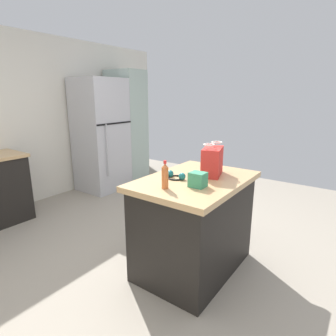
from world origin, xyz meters
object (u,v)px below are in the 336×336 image
at_px(shopping_bag, 212,161).
at_px(kitchen_island, 194,224).
at_px(tall_cabinet, 127,127).
at_px(refrigerator, 101,136).
at_px(ear_defenders, 176,176).
at_px(small_box, 198,180).
at_px(bottle, 165,176).

bearing_deg(shopping_bag, kitchen_island, 159.69).
distance_m(tall_cabinet, shopping_bag, 3.03).
distance_m(refrigerator, shopping_bag, 2.75).
relative_size(refrigerator, shopping_bag, 5.54).
relative_size(tall_cabinet, ear_defenders, 10.28).
xyz_separation_m(small_box, ear_defenders, (0.09, 0.27, -0.04)).
height_order(tall_cabinet, ear_defenders, tall_cabinet).
bearing_deg(tall_cabinet, shopping_bag, -121.09).
bearing_deg(tall_cabinet, refrigerator, -179.98).
distance_m(tall_cabinet, small_box, 3.29).
bearing_deg(small_box, refrigerator, 63.97).
distance_m(shopping_bag, ear_defenders, 0.37).
height_order(tall_cabinet, small_box, tall_cabinet).
relative_size(kitchen_island, small_box, 9.01).
bearing_deg(refrigerator, shopping_bag, -109.59).
distance_m(refrigerator, small_box, 2.96).
xyz_separation_m(tall_cabinet, small_box, (-1.94, -2.66, -0.07)).
bearing_deg(tall_cabinet, kitchen_island, -124.74).
height_order(shopping_bag, bottle, shopping_bag).
distance_m(shopping_bag, small_box, 0.39).
xyz_separation_m(shopping_bag, ear_defenders, (-0.29, 0.21, -0.11)).
xyz_separation_m(refrigerator, bottle, (-1.49, -2.47, 0.06)).
relative_size(shopping_bag, ear_defenders, 1.71).
bearing_deg(tall_cabinet, small_box, -126.10).
bearing_deg(small_box, tall_cabinet, 53.90).
height_order(bottle, ear_defenders, bottle).
distance_m(kitchen_island, ear_defenders, 0.50).
relative_size(refrigerator, ear_defenders, 9.46).
xyz_separation_m(tall_cabinet, ear_defenders, (-1.85, -2.38, -0.11)).
bearing_deg(ear_defenders, tall_cabinet, 52.17).
bearing_deg(refrigerator, small_box, -116.03).
relative_size(kitchen_island, ear_defenders, 5.75).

